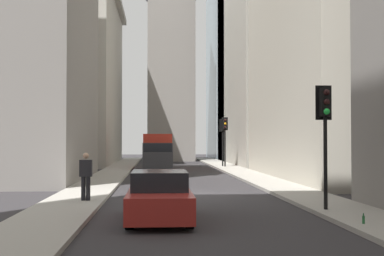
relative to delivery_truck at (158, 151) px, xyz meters
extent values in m
plane|color=#302D30|center=(-19.79, -1.40, -1.46)|extent=(135.00, 135.00, 0.00)
cube|color=#A8A399|center=(-19.79, 3.10, -1.39)|extent=(90.00, 2.20, 0.14)
cube|color=#A8A399|center=(-19.79, -5.90, -1.39)|extent=(90.00, 2.20, 0.14)
cube|color=#B7B2A5|center=(8.72, -12.00, 12.61)|extent=(19.34, 10.00, 28.14)
cube|color=#B7B2A5|center=(10.74, 9.20, 7.90)|extent=(19.50, 10.00, 18.71)
cube|color=#9C978C|center=(10.74, 3.95, 14.93)|extent=(19.50, 0.50, 0.60)
cube|color=gray|center=(18.92, -1.56, 7.94)|extent=(5.36, 5.36, 18.81)
cube|color=red|center=(0.91, 0.00, 0.08)|extent=(4.60, 2.25, 2.60)
cube|color=#38383D|center=(-2.29, 0.00, -0.27)|extent=(1.90, 2.25, 1.90)
cube|color=black|center=(-2.29, 0.00, 0.33)|extent=(1.92, 2.09, 0.64)
cylinder|color=black|center=(-2.29, -0.99, -1.02)|extent=(0.88, 0.28, 0.88)
cylinder|color=black|center=(-2.29, 0.98, -1.02)|extent=(0.88, 0.28, 0.88)
cylinder|color=black|center=(2.31, -0.99, -1.02)|extent=(0.88, 0.28, 0.88)
cylinder|color=black|center=(2.31, 0.98, -1.02)|extent=(0.88, 0.28, 0.88)
cube|color=maroon|center=(-26.71, 0.00, -0.93)|extent=(4.30, 1.78, 0.70)
cube|color=black|center=(-26.51, 0.00, -0.31)|extent=(2.10, 1.58, 0.54)
cylinder|color=black|center=(-28.06, -0.78, -1.14)|extent=(0.64, 0.22, 0.64)
cylinder|color=black|center=(-28.06, 0.78, -1.14)|extent=(0.64, 0.22, 0.64)
cylinder|color=black|center=(-25.36, -0.78, -1.14)|extent=(0.64, 0.22, 0.64)
cylinder|color=black|center=(-25.36, 0.78, -1.14)|extent=(0.64, 0.22, 0.64)
cylinder|color=black|center=(-25.58, -5.22, 0.14)|extent=(0.12, 0.12, 2.92)
cube|color=black|center=(-25.58, -5.22, 2.05)|extent=(0.28, 0.32, 0.90)
cube|color=black|center=(-25.42, -5.22, 2.05)|extent=(0.03, 0.52, 1.10)
sphere|color=black|center=(-25.74, -5.22, 2.35)|extent=(0.20, 0.20, 0.20)
sphere|color=black|center=(-25.74, -5.22, 2.05)|extent=(0.20, 0.20, 0.20)
sphere|color=green|center=(-25.74, -5.22, 1.75)|extent=(0.20, 0.20, 0.20)
cylinder|color=black|center=(2.15, -5.70, 0.26)|extent=(0.12, 0.12, 3.16)
cube|color=black|center=(2.15, -5.70, 2.29)|extent=(0.28, 0.32, 0.90)
cube|color=black|center=(2.31, -5.70, 2.29)|extent=(0.03, 0.52, 1.10)
sphere|color=black|center=(1.99, -5.70, 2.59)|extent=(0.20, 0.20, 0.20)
sphere|color=orange|center=(1.99, -5.70, 2.29)|extent=(0.20, 0.20, 0.20)
sphere|color=black|center=(1.99, -5.70, 1.99)|extent=(0.20, 0.20, 0.20)
cylinder|color=black|center=(2.74, -5.57, 0.20)|extent=(0.12, 0.12, 3.04)
cube|color=black|center=(2.74, -5.57, 2.17)|extent=(0.28, 0.32, 0.90)
cube|color=black|center=(2.90, -5.57, 2.17)|extent=(0.03, 0.52, 1.10)
sphere|color=red|center=(2.58, -5.57, 2.47)|extent=(0.20, 0.20, 0.20)
sphere|color=black|center=(2.58, -5.57, 2.17)|extent=(0.20, 0.20, 0.20)
sphere|color=black|center=(2.58, -5.57, 1.87)|extent=(0.20, 0.20, 0.20)
cylinder|color=black|center=(-22.58, 2.55, -0.89)|extent=(0.16, 0.16, 0.86)
cylinder|color=black|center=(-22.58, 2.72, -0.89)|extent=(0.16, 0.16, 0.86)
cube|color=#232328|center=(-22.58, 2.64, -0.16)|extent=(0.26, 0.44, 0.60)
sphere|color=tan|center=(-22.58, 2.64, 0.29)|extent=(0.22, 0.22, 0.22)
cylinder|color=#236033|center=(-28.43, -5.28, -1.22)|extent=(0.07, 0.07, 0.20)
cylinder|color=#236033|center=(-28.43, -5.28, -1.08)|extent=(0.03, 0.03, 0.07)
camera|label=1|loc=(-41.65, 0.08, 0.82)|focal=48.75mm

